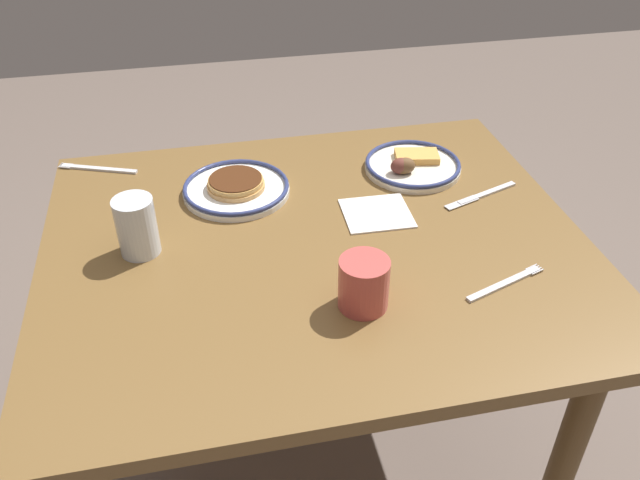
{
  "coord_description": "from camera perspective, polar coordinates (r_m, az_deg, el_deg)",
  "views": [
    {
      "loc": [
        0.22,
        1.11,
        1.55
      ],
      "look_at": [
        -0.0,
        0.04,
        0.75
      ],
      "focal_mm": 36.72,
      "sensor_mm": 36.0,
      "label": 1
    }
  ],
  "objects": [
    {
      "name": "ground_plane",
      "position": [
        1.92,
        -0.3,
        -17.8
      ],
      "size": [
        6.0,
        6.0,
        0.0
      ],
      "primitive_type": "plane",
      "color": "#6B5C52"
    },
    {
      "name": "dining_table",
      "position": [
        1.46,
        -0.38,
        -3.05
      ],
      "size": [
        1.15,
        0.96,
        0.72
      ],
      "color": "brown",
      "rests_on": "ground_plane"
    },
    {
      "name": "plate_near_main",
      "position": [
        1.65,
        8.01,
        6.5
      ],
      "size": [
        0.24,
        0.24,
        0.05
      ],
      "color": "silver",
      "rests_on": "dining_table"
    },
    {
      "name": "plate_center_pancakes",
      "position": [
        1.56,
        -7.32,
        4.57
      ],
      "size": [
        0.25,
        0.25,
        0.04
      ],
      "color": "white",
      "rests_on": "dining_table"
    },
    {
      "name": "coffee_mug",
      "position": [
        1.21,
        3.87,
        -3.69
      ],
      "size": [
        0.1,
        0.12,
        0.1
      ],
      "color": "#BF4C47",
      "rests_on": "dining_table"
    },
    {
      "name": "drinking_glass",
      "position": [
        1.38,
        -15.64,
        0.93
      ],
      "size": [
        0.08,
        0.08,
        0.13
      ],
      "color": "silver",
      "rests_on": "dining_table"
    },
    {
      "name": "paper_napkin",
      "position": [
        1.48,
        4.96,
        2.34
      ],
      "size": [
        0.15,
        0.14,
        0.0
      ],
      "primitive_type": "cube",
      "rotation": [
        0.0,
        0.0,
        -0.03
      ],
      "color": "white",
      "rests_on": "dining_table"
    },
    {
      "name": "fork_near",
      "position": [
        1.33,
        15.88,
        -3.63
      ],
      "size": [
        0.19,
        0.08,
        0.01
      ],
      "color": "silver",
      "rests_on": "dining_table"
    },
    {
      "name": "fork_far",
      "position": [
        1.74,
        -18.83,
        5.9
      ],
      "size": [
        0.2,
        0.09,
        0.01
      ],
      "color": "silver",
      "rests_on": "dining_table"
    },
    {
      "name": "butter_knife",
      "position": [
        1.59,
        13.87,
        3.8
      ],
      "size": [
        0.2,
        0.09,
        0.01
      ],
      "color": "silver",
      "rests_on": "dining_table"
    }
  ]
}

